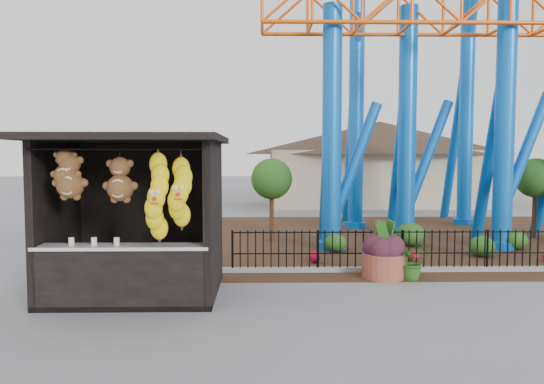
{
  "coord_description": "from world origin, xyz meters",
  "views": [
    {
      "loc": [
        -0.52,
        -9.24,
        2.75
      ],
      "look_at": [
        -0.31,
        1.5,
        2.0
      ],
      "focal_mm": 35.0,
      "sensor_mm": 36.0,
      "label": 1
    }
  ],
  "objects_px": {
    "roller_coaster": "(434,42)",
    "potted_plant": "(412,261)",
    "prize_booth": "(133,219)",
    "terracotta_planter": "(384,266)"
  },
  "relations": [
    {
      "from": "roller_coaster",
      "to": "potted_plant",
      "type": "relative_size",
      "value": 13.15
    },
    {
      "from": "prize_booth",
      "to": "terracotta_planter",
      "type": "bearing_deg",
      "value": 16.21
    },
    {
      "from": "roller_coaster",
      "to": "terracotta_planter",
      "type": "distance_m",
      "value": 8.96
    },
    {
      "from": "prize_booth",
      "to": "roller_coaster",
      "type": "height_order",
      "value": "roller_coaster"
    },
    {
      "from": "roller_coaster",
      "to": "terracotta_planter",
      "type": "height_order",
      "value": "roller_coaster"
    },
    {
      "from": "potted_plant",
      "to": "prize_booth",
      "type": "bearing_deg",
      "value": -177.37
    },
    {
      "from": "prize_booth",
      "to": "terracotta_planter",
      "type": "xyz_separation_m",
      "value": [
        5.19,
        1.51,
        -1.25
      ]
    },
    {
      "from": "prize_booth",
      "to": "potted_plant",
      "type": "distance_m",
      "value": 6.04
    },
    {
      "from": "roller_coaster",
      "to": "terracotta_planter",
      "type": "bearing_deg",
      "value": -116.55
    },
    {
      "from": "prize_booth",
      "to": "terracotta_planter",
      "type": "relative_size",
      "value": 3.68
    }
  ]
}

